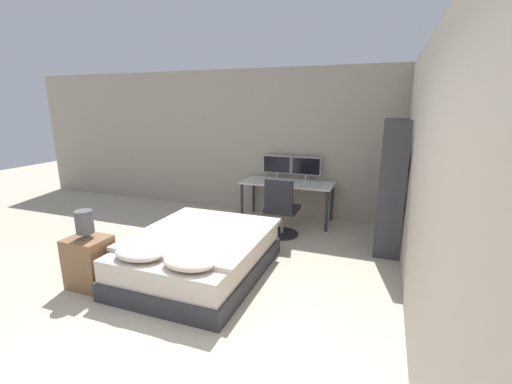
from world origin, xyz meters
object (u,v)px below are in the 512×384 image
(bookshelf, at_px, (392,182))
(monitor_left, at_px, (277,165))
(monitor_right, at_px, (306,167))
(nightstand, at_px, (90,262))
(bedside_lamp, at_px, (84,222))
(keyboard, at_px, (284,184))
(bed, at_px, (199,254))
(computer_mouse, at_px, (301,185))
(desk, at_px, (287,186))
(office_chair, at_px, (281,213))

(bookshelf, bearing_deg, monitor_left, 152.54)
(monitor_right, xyz_separation_m, bookshelf, (1.42, -1.02, 0.05))
(monitor_left, xyz_separation_m, bookshelf, (1.97, -1.02, 0.05))
(nightstand, xyz_separation_m, bookshelf, (3.20, 2.24, 0.73))
(bedside_lamp, height_order, bookshelf, bookshelf)
(monitor_left, height_order, keyboard, monitor_left)
(keyboard, bearing_deg, bed, -102.59)
(monitor_right, bearing_deg, computer_mouse, -87.24)
(desk, distance_m, office_chair, 0.80)
(bedside_lamp, distance_m, monitor_left, 3.50)
(monitor_left, height_order, computer_mouse, monitor_left)
(bedside_lamp, bearing_deg, desk, 63.56)
(keyboard, height_order, office_chair, office_chair)
(monitor_right, bearing_deg, desk, -138.64)
(monitor_right, height_order, keyboard, monitor_right)
(bed, height_order, computer_mouse, computer_mouse)
(bedside_lamp, bearing_deg, monitor_right, 61.44)
(nightstand, distance_m, monitor_right, 3.78)
(bedside_lamp, xyz_separation_m, bookshelf, (3.20, 2.24, 0.24))
(keyboard, bearing_deg, bookshelf, -17.84)
(monitor_left, distance_m, keyboard, 0.60)
(bedside_lamp, distance_m, desk, 3.38)
(bedside_lamp, relative_size, office_chair, 0.34)
(monitor_left, relative_size, office_chair, 0.55)
(bedside_lamp, height_order, keyboard, bedside_lamp)
(nightstand, height_order, keyboard, keyboard)
(monitor_right, bearing_deg, nightstand, -118.56)
(bed, xyz_separation_m, desk, (0.47, 2.34, 0.38))
(bed, bearing_deg, nightstand, -146.32)
(office_chair, relative_size, bookshelf, 0.51)
(bookshelf, bearing_deg, computer_mouse, 158.70)
(monitor_left, height_order, bookshelf, bookshelf)
(bookshelf, bearing_deg, monitor_right, 144.27)
(keyboard, bearing_deg, desk, 90.00)
(computer_mouse, bearing_deg, monitor_right, 92.76)
(nightstand, distance_m, office_chair, 2.79)
(keyboard, relative_size, bookshelf, 0.22)
(monitor_right, relative_size, office_chair, 0.55)
(keyboard, relative_size, office_chair, 0.43)
(nightstand, xyz_separation_m, monitor_left, (1.23, 3.27, 0.67))
(nightstand, height_order, computer_mouse, computer_mouse)
(nightstand, distance_m, computer_mouse, 3.35)
(monitor_right, distance_m, office_chair, 1.16)
(bed, bearing_deg, bedside_lamp, -146.32)
(monitor_right, height_order, bookshelf, bookshelf)
(nightstand, distance_m, monitor_left, 3.56)
(monitor_left, xyz_separation_m, keyboard, (0.27, -0.48, -0.24))
(computer_mouse, xyz_separation_m, office_chair, (-0.18, -0.52, -0.35))
(monitor_right, relative_size, bookshelf, 0.28)
(monitor_right, bearing_deg, monitor_left, 180.00)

